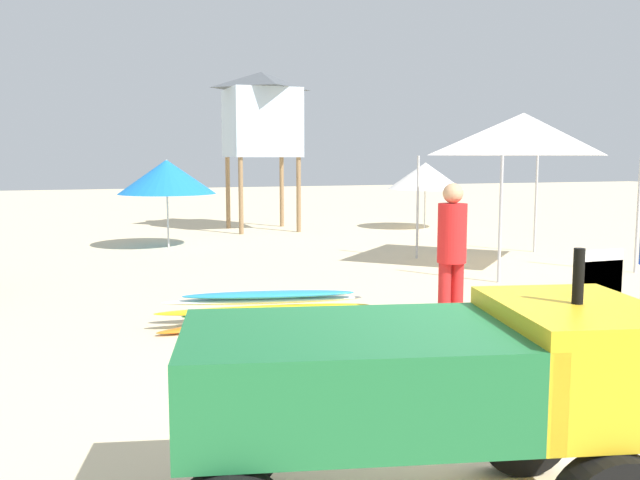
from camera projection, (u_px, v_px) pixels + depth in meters
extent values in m
plane|color=beige|center=(492.00, 404.00, 5.55)|extent=(80.00, 80.00, 0.00)
cube|color=#1E6B38|center=(356.00, 375.00, 3.58)|extent=(2.01, 1.49, 0.50)
cube|color=gold|center=(575.00, 358.00, 3.71)|extent=(1.03, 1.25, 0.60)
cylinder|color=black|center=(578.00, 276.00, 3.66)|extent=(0.07, 0.07, 0.30)
cylinder|color=black|center=(521.00, 426.00, 4.32)|extent=(0.63, 0.31, 0.60)
cylinder|color=black|center=(233.00, 439.00, 4.12)|extent=(0.63, 0.31, 0.60)
cube|color=white|center=(577.00, 332.00, 6.09)|extent=(0.48, 0.48, 0.04)
cube|color=white|center=(596.00, 315.00, 5.86)|extent=(0.48, 0.04, 0.40)
cube|color=white|center=(578.00, 322.00, 6.08)|extent=(0.48, 0.48, 0.04)
cube|color=white|center=(597.00, 305.00, 5.85)|extent=(0.48, 0.04, 0.40)
cube|color=white|center=(578.00, 312.00, 6.07)|extent=(0.48, 0.48, 0.04)
cube|color=white|center=(597.00, 294.00, 5.84)|extent=(0.48, 0.04, 0.40)
cube|color=white|center=(579.00, 302.00, 6.06)|extent=(0.48, 0.48, 0.04)
cube|color=white|center=(598.00, 284.00, 5.83)|extent=(0.48, 0.04, 0.40)
cube|color=white|center=(579.00, 292.00, 6.05)|extent=(0.48, 0.48, 0.04)
cube|color=white|center=(598.00, 273.00, 5.82)|extent=(0.48, 0.04, 0.40)
cylinder|color=white|center=(579.00, 349.00, 6.39)|extent=(0.04, 0.04, 0.42)
cylinder|color=white|center=(542.00, 353.00, 6.25)|extent=(0.04, 0.04, 0.42)
cylinder|color=white|center=(612.00, 361.00, 5.99)|extent=(0.04, 0.04, 0.42)
cylinder|color=white|center=(573.00, 366.00, 5.85)|extent=(0.04, 0.04, 0.42)
ellipsoid|color=orange|center=(258.00, 321.00, 8.19)|extent=(2.47, 0.66, 0.08)
ellipsoid|color=green|center=(275.00, 313.00, 8.26)|extent=(2.24, 0.62, 0.08)
ellipsoid|color=yellow|center=(265.00, 309.00, 8.08)|extent=(2.57, 0.65, 0.08)
ellipsoid|color=white|center=(263.00, 300.00, 8.22)|extent=(2.41, 0.77, 0.08)
ellipsoid|color=#268CCC|center=(269.00, 294.00, 8.15)|extent=(2.06, 0.69, 0.08)
cylinder|color=red|center=(444.00, 300.00, 7.61)|extent=(0.14, 0.14, 0.82)
cylinder|color=red|center=(457.00, 299.00, 7.66)|extent=(0.14, 0.14, 0.82)
cylinder|color=red|center=(452.00, 233.00, 7.55)|extent=(0.32, 0.32, 0.65)
sphere|color=tan|center=(453.00, 193.00, 7.49)|extent=(0.22, 0.22, 0.22)
cylinder|color=#B2B2B7|center=(500.00, 219.00, 10.81)|extent=(0.05, 0.05, 2.01)
cylinder|color=#B2B2B7|center=(638.00, 214.00, 11.73)|extent=(0.05, 0.05, 2.01)
cylinder|color=#B2B2B7|center=(418.00, 207.00, 13.39)|extent=(0.05, 0.05, 2.01)
cylinder|color=#B2B2B7|center=(536.00, 204.00, 14.31)|extent=(0.05, 0.05, 2.01)
pyramid|color=silver|center=(523.00, 134.00, 12.39)|extent=(2.76, 2.76, 0.76)
cylinder|color=olive|center=(241.00, 196.00, 17.63)|extent=(0.12, 0.12, 1.98)
cylinder|color=olive|center=(299.00, 195.00, 18.16)|extent=(0.12, 0.12, 1.98)
cylinder|color=olive|center=(228.00, 193.00, 19.09)|extent=(0.12, 0.12, 1.98)
cylinder|color=olive|center=(282.00, 192.00, 19.61)|extent=(0.12, 0.12, 1.98)
cube|color=silver|center=(262.00, 123.00, 18.40)|extent=(1.80, 1.80, 1.80)
pyramid|color=#4C5156|center=(261.00, 80.00, 18.26)|extent=(1.98, 1.98, 0.45)
cylinder|color=beige|center=(167.00, 204.00, 15.04)|extent=(0.04, 0.04, 1.92)
cone|color=blue|center=(167.00, 177.00, 14.97)|extent=(2.12, 2.12, 0.74)
cylinder|color=beige|center=(425.00, 196.00, 19.11)|extent=(0.04, 0.04, 1.83)
cone|color=white|center=(425.00, 176.00, 19.04)|extent=(2.10, 2.10, 0.73)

